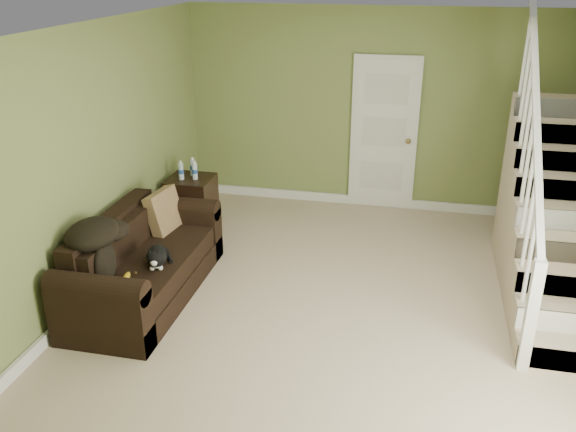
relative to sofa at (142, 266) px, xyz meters
The scene contains 15 objects.
floor 2.05m from the sofa, ahead, with size 5.00×5.50×0.01m, color tan.
ceiling 3.05m from the sofa, ahead, with size 5.00×5.50×0.01m, color white.
wall_back 3.69m from the sofa, 55.49° to the left, with size 5.00×0.04×2.60m, color olive.
wall_front 3.41m from the sofa, 51.89° to the right, with size 5.00×0.04×2.60m, color olive.
wall_left 1.12m from the sofa, 159.55° to the left, with size 0.04×5.50×2.60m, color olive.
baseboard_back 3.54m from the sofa, 55.21° to the left, with size 5.00×0.04×0.12m, color white.
baseboard_left 0.55m from the sofa, 158.32° to the left, with size 0.04×5.50×0.12m, color white.
door 3.65m from the sofa, 53.77° to the left, with size 0.86×0.12×2.02m.
staircase 4.18m from the sofa, 15.97° to the left, with size 1.00×2.51×2.82m.
sofa is the anchor object (origin of this frame).
side_table 1.71m from the sofa, 94.33° to the left, with size 0.54×0.54×0.87m.
cat 0.39m from the sofa, 37.13° to the right, with size 0.33×0.52×0.25m.
banana 0.55m from the sofa, 78.80° to the right, with size 0.06×0.20×0.06m, color gold.
throw_pillow 0.72m from the sofa, 91.03° to the left, with size 0.12×0.48×0.48m, color #533B21.
throw_blanket 0.73m from the sofa, 116.27° to the right, with size 0.45×0.59×0.24m, color black.
Camera 1 is at (0.57, -5.08, 3.14)m, focal length 38.00 mm.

